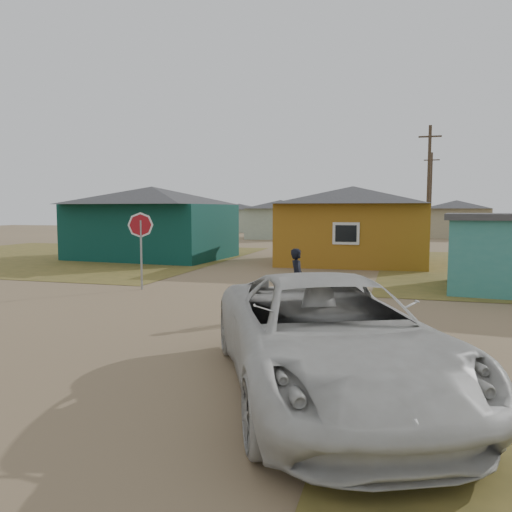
{
  "coord_description": "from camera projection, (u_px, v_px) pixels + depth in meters",
  "views": [
    {
      "loc": [
        4.85,
        -11.74,
        2.75
      ],
      "look_at": [
        0.58,
        3.0,
        1.3
      ],
      "focal_mm": 35.0,
      "sensor_mm": 36.0,
      "label": 1
    }
  ],
  "objects": [
    {
      "name": "house_teal",
      "position": [
        152.0,
        221.0,
        27.9
      ],
      "size": [
        8.93,
        7.08,
        4.0
      ],
      "color": "#09342D",
      "rests_on": "ground"
    },
    {
      "name": "house_yellow",
      "position": [
        352.0,
        224.0,
        25.33
      ],
      "size": [
        7.72,
        6.76,
        3.9
      ],
      "color": "#9A6517",
      "rests_on": "ground"
    },
    {
      "name": "ground",
      "position": [
        202.0,
        316.0,
        12.82
      ],
      "size": [
        120.0,
        120.0,
        0.0
      ],
      "primitive_type": "plane",
      "color": "#876E4E"
    },
    {
      "name": "cyclist",
      "position": [
        297.0,
        291.0,
        12.88
      ],
      "size": [
        1.59,
        0.96,
        1.74
      ],
      "color": "black",
      "rests_on": "ground"
    },
    {
      "name": "vehicle",
      "position": [
        328.0,
        336.0,
        7.39
      ],
      "size": [
        5.14,
        6.86,
        1.73
      ],
      "primitive_type": "imported",
      "rotation": [
        0.0,
        0.0,
        0.41
      ],
      "color": "silver",
      "rests_on": "ground"
    },
    {
      "name": "stop_sign",
      "position": [
        141.0,
        233.0,
        16.91
      ],
      "size": [
        0.84,
        0.28,
        2.64
      ],
      "color": "gray",
      "rests_on": "ground"
    },
    {
      "name": "utility_pole_near",
      "position": [
        428.0,
        187.0,
        31.67
      ],
      "size": [
        1.4,
        0.2,
        8.0
      ],
      "color": "#46372A",
      "rests_on": "ground"
    },
    {
      "name": "house_pale_north",
      "position": [
        239.0,
        217.0,
        60.53
      ],
      "size": [
        6.28,
        5.81,
        3.4
      ],
      "color": "#A2B098",
      "rests_on": "ground"
    },
    {
      "name": "utility_pole_far",
      "position": [
        431.0,
        194.0,
        46.7
      ],
      "size": [
        1.4,
        0.2,
        8.0
      ],
      "color": "#46372A",
      "rests_on": "ground"
    },
    {
      "name": "house_pale_west",
      "position": [
        281.0,
        219.0,
        46.83
      ],
      "size": [
        7.04,
        6.15,
        3.6
      ],
      "color": "#A2B098",
      "rests_on": "ground"
    },
    {
      "name": "house_beige_east",
      "position": [
        456.0,
        218.0,
        48.13
      ],
      "size": [
        6.95,
        6.05,
        3.6
      ],
      "color": "tan",
      "rests_on": "ground"
    },
    {
      "name": "grass_nw",
      "position": [
        64.0,
        256.0,
        29.13
      ],
      "size": [
        20.0,
        18.0,
        0.0
      ],
      "primitive_type": "cube",
      "color": "olive",
      "rests_on": "ground"
    }
  ]
}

